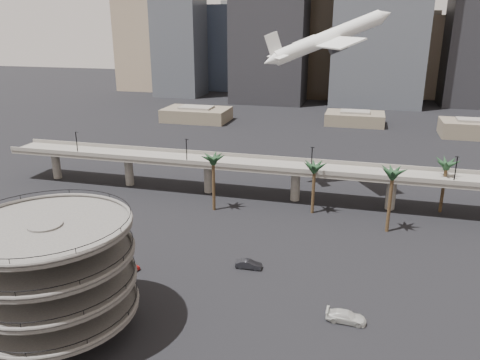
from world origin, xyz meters
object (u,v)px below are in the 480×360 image
(overpass, at_px, (251,168))
(car_a, at_px, (130,265))
(car_b, at_px, (249,264))
(car_c, at_px, (346,317))
(airborne_jet, at_px, (328,38))
(parking_ramp, at_px, (51,268))

(overpass, height_order, car_a, overpass)
(car_b, height_order, car_c, car_c)
(airborne_jet, relative_size, car_a, 7.82)
(overpass, distance_m, car_c, 53.40)
(airborne_jet, bearing_deg, car_a, -145.53)
(car_c, bearing_deg, overpass, 30.57)
(airborne_jet, relative_size, car_b, 6.66)
(overpass, height_order, car_c, overpass)
(parking_ramp, distance_m, car_a, 20.57)
(parking_ramp, distance_m, overpass, 60.46)
(parking_ramp, height_order, overpass, parking_ramp)
(parking_ramp, relative_size, car_c, 3.88)
(car_b, bearing_deg, car_a, 102.40)
(airborne_jet, height_order, car_a, airborne_jet)
(parking_ramp, relative_size, car_a, 5.61)
(car_a, relative_size, car_b, 0.85)
(car_a, height_order, car_c, car_c)
(parking_ramp, relative_size, airborne_jet, 0.72)
(airborne_jet, bearing_deg, overpass, -168.16)
(overpass, distance_m, car_b, 36.70)
(parking_ramp, relative_size, car_b, 4.78)
(overpass, distance_m, car_a, 42.83)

